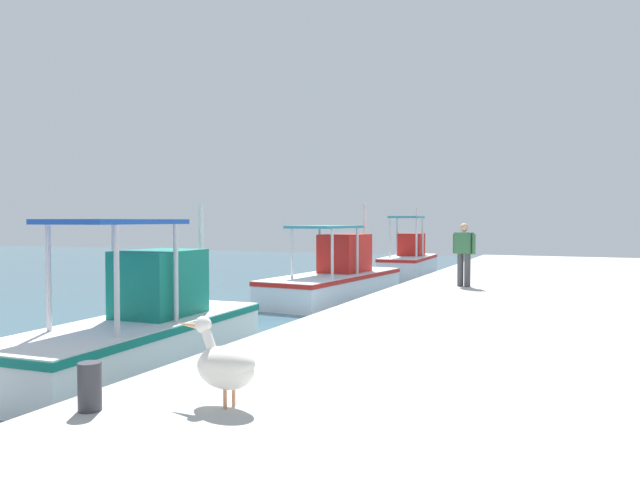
{
  "coord_description": "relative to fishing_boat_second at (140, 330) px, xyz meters",
  "views": [
    {
      "loc": [
        -13.04,
        -4.53,
        2.53
      ],
      "look_at": [
        2.39,
        2.19,
        1.98
      ],
      "focal_mm": 33.9,
      "sensor_mm": 36.0,
      "label": 1
    }
  ],
  "objects": [
    {
      "name": "fishing_boat_second",
      "position": [
        0.0,
        0.0,
        0.0
      ],
      "size": [
        5.63,
        2.13,
        2.84
      ],
      "color": "white",
      "rests_on": "ground"
    },
    {
      "name": "fishing_boat_third",
      "position": [
        9.63,
        0.29,
        0.01
      ],
      "size": [
        6.55,
        2.55,
        3.12
      ],
      "color": "white",
      "rests_on": "ground"
    },
    {
      "name": "mooring_bollard_second",
      "position": [
        -4.02,
        -2.83,
        0.36
      ],
      "size": [
        0.21,
        0.21,
        0.44
      ],
      "primitive_type": "cylinder",
      "color": "#333338",
      "rests_on": "quay_pier"
    },
    {
      "name": "quay_pier",
      "position": [
        4.88,
        -7.38,
        -0.26
      ],
      "size": [
        36.0,
        10.0,
        0.8
      ],
      "primitive_type": "cube",
      "color": "#B2B2AD",
      "rests_on": "ground"
    },
    {
      "name": "pelican",
      "position": [
        -3.43,
        -3.9,
        0.54
      ],
      "size": [
        0.45,
        0.97,
        0.82
      ],
      "color": "tan",
      "rests_on": "quay_pier"
    },
    {
      "name": "fishing_boat_fourth",
      "position": [
        17.58,
        0.04,
        0.03
      ],
      "size": [
        4.72,
        1.86,
        3.13
      ],
      "color": "white",
      "rests_on": "ground"
    },
    {
      "name": "fisherman_standing",
      "position": [
        7.74,
        -4.09,
        1.06
      ],
      "size": [
        0.36,
        0.61,
        1.65
      ],
      "color": "#3F3F42",
      "rests_on": "quay_pier"
    }
  ]
}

